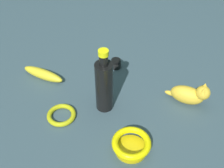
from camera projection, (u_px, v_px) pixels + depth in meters
The scene contains 7 objects.
ground at pixel (112, 94), 1.05m from camera, with size 2.00×2.00×0.00m, color #384C56.
bottle_tall at pixel (104, 85), 0.94m from camera, with size 0.06×0.06×0.25m.
cat_figurine at pixel (190, 94), 1.00m from camera, with size 0.13×0.12×0.10m.
bowl at pixel (131, 144), 0.86m from camera, with size 0.12×0.12×0.05m.
nail_polish_jar at pixel (116, 63), 1.16m from camera, with size 0.04×0.04×0.04m.
banana at pixel (43, 74), 1.11m from camera, with size 0.18×0.04×0.04m, color yellow.
bangle at pixel (61, 115), 0.97m from camera, with size 0.10×0.10×0.02m, color gold.
Camera 1 is at (0.68, -0.30, 0.75)m, focal length 45.56 mm.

